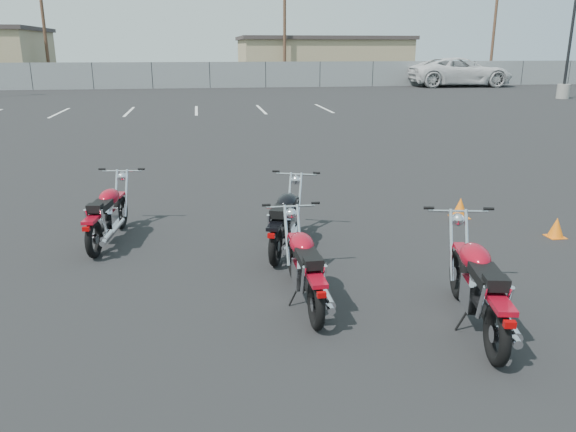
{
  "coord_description": "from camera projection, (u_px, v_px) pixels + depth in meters",
  "views": [
    {
      "loc": [
        -0.9,
        -6.38,
        2.78
      ],
      "look_at": [
        0.2,
        0.6,
        0.65
      ],
      "focal_mm": 35.0,
      "sensor_mm": 36.0,
      "label": 1
    }
  ],
  "objects": [
    {
      "name": "training_cone_near",
      "position": [
        460.0,
        208.0,
        9.52
      ],
      "size": [
        0.29,
        0.29,
        0.34
      ],
      "color": "orange",
      "rests_on": "ground"
    },
    {
      "name": "parking_line_stripes",
      "position": [
        163.0,
        111.0,
        25.51
      ],
      "size": [
        15.12,
        4.0,
        0.01
      ],
      "color": "silver",
      "rests_on": "ground"
    },
    {
      "name": "tan_building_east",
      "position": [
        321.0,
        58.0,
        49.55
      ],
      "size": [
        14.4,
        9.4,
        3.7
      ],
      "color": "tan",
      "rests_on": "ground"
    },
    {
      "name": "motorcycle_third_red",
      "position": [
        305.0,
        267.0,
        6.27
      ],
      "size": [
        0.73,
        1.89,
        0.92
      ],
      "color": "black",
      "rests_on": "ground"
    },
    {
      "name": "white_van",
      "position": [
        461.0,
        64.0,
        41.19
      ],
      "size": [
        3.94,
        8.84,
        3.29
      ],
      "primitive_type": "imported",
      "rotation": [
        0.0,
        0.0,
        1.51
      ],
      "color": "silver",
      "rests_on": "ground"
    },
    {
      "name": "motorcycle_second_black",
      "position": [
        286.0,
        220.0,
        7.94
      ],
      "size": [
        1.03,
        1.91,
        0.95
      ],
      "color": "black",
      "rests_on": "ground"
    },
    {
      "name": "chainlink_fence",
      "position": [
        210.0,
        75.0,
        39.82
      ],
      "size": [
        80.06,
        0.06,
        1.8
      ],
      "color": "slate",
      "rests_on": "ground"
    },
    {
      "name": "training_cone_far",
      "position": [
        556.0,
        227.0,
        8.53
      ],
      "size": [
        0.26,
        0.26,
        0.3
      ],
      "color": "orange",
      "rests_on": "ground"
    },
    {
      "name": "utility_pole_b",
      "position": [
        43.0,
        21.0,
        41.66
      ],
      "size": [
        1.8,
        0.24,
        9.0
      ],
      "color": "#472E21",
      "rests_on": "ground"
    },
    {
      "name": "motorcycle_front_red",
      "position": [
        108.0,
        215.0,
        8.23
      ],
      "size": [
        0.73,
        1.9,
        0.93
      ],
      "color": "black",
      "rests_on": "ground"
    },
    {
      "name": "motorcycle_rear_red",
      "position": [
        478.0,
        286.0,
        5.69
      ],
      "size": [
        0.88,
        2.06,
        1.01
      ],
      "color": "black",
      "rests_on": "ground"
    },
    {
      "name": "light_pole_east",
      "position": [
        569.0,
        49.0,
        31.03
      ],
      "size": [
        0.8,
        0.7,
        10.33
      ],
      "color": "gray",
      "rests_on": "ground"
    },
    {
      "name": "ground",
      "position": [
        280.0,
        280.0,
        6.97
      ],
      "size": [
        120.0,
        120.0,
        0.0
      ],
      "primitive_type": "plane",
      "color": "black",
      "rests_on": "ground"
    },
    {
      "name": "utility_pole_d",
      "position": [
        495.0,
        24.0,
        47.04
      ],
      "size": [
        1.8,
        0.24,
        9.0
      ],
      "color": "#472E21",
      "rests_on": "ground"
    },
    {
      "name": "utility_pole_c",
      "position": [
        285.0,
        22.0,
        43.41
      ],
      "size": [
        1.8,
        0.24,
        9.0
      ],
      "color": "#472E21",
      "rests_on": "ground"
    }
  ]
}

